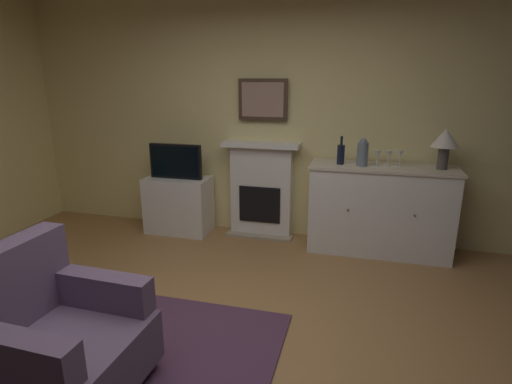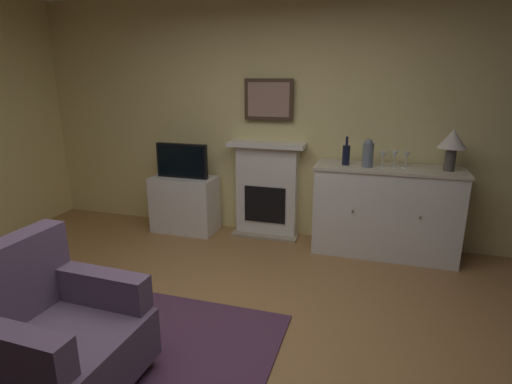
{
  "view_description": "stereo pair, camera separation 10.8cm",
  "coord_description": "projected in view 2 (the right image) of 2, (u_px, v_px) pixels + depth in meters",
  "views": [
    {
      "loc": [
        0.89,
        -2.16,
        1.82
      ],
      "look_at": [
        0.16,
        0.6,
        1.0
      ],
      "focal_mm": 28.56,
      "sensor_mm": 36.0,
      "label": 1
    },
    {
      "loc": [
        0.99,
        -2.13,
        1.82
      ],
      "look_at": [
        0.16,
        0.6,
        1.0
      ],
      "focal_mm": 28.56,
      "sensor_mm": 36.0,
      "label": 2
    }
  ],
  "objects": [
    {
      "name": "ground_plane",
      "position": [
        208.0,
        362.0,
        2.75
      ],
      "size": [
        6.27,
        4.79,
        0.1
      ],
      "primitive_type": "cube",
      "color": "#9E7042",
      "rests_on": "ground"
    },
    {
      "name": "wall_rear",
      "position": [
        288.0,
        119.0,
        4.54
      ],
      "size": [
        6.27,
        0.06,
        2.69
      ],
      "primitive_type": "cube",
      "color": "#EAD68C",
      "rests_on": "ground_plane"
    },
    {
      "name": "area_rug",
      "position": [
        73.0,
        367.0,
        2.63
      ],
      "size": [
        2.46,
        1.94,
        0.02
      ],
      "primitive_type": "cube",
      "color": "#4C2D47",
      "rests_on": "ground_plane"
    },
    {
      "name": "fireplace_unit",
      "position": [
        267.0,
        189.0,
        4.7
      ],
      "size": [
        0.87,
        0.3,
        1.1
      ],
      "color": "white",
      "rests_on": "ground_plane"
    },
    {
      "name": "framed_picture",
      "position": [
        269.0,
        100.0,
        4.46
      ],
      "size": [
        0.55,
        0.04,
        0.45
      ],
      "color": "#473323"
    },
    {
      "name": "sideboard_cabinet",
      "position": [
        385.0,
        211.0,
        4.19
      ],
      "size": [
        1.46,
        0.49,
        0.94
      ],
      "color": "white",
      "rests_on": "ground_plane"
    },
    {
      "name": "table_lamp",
      "position": [
        452.0,
        142.0,
        3.83
      ],
      "size": [
        0.26,
        0.26,
        0.4
      ],
      "color": "#4C4742",
      "rests_on": "sideboard_cabinet"
    },
    {
      "name": "wine_bottle",
      "position": [
        346.0,
        155.0,
        4.14
      ],
      "size": [
        0.08,
        0.08,
        0.29
      ],
      "color": "black",
      "rests_on": "sideboard_cabinet"
    },
    {
      "name": "wine_glass_left",
      "position": [
        383.0,
        156.0,
        4.0
      ],
      "size": [
        0.07,
        0.07,
        0.16
      ],
      "color": "silver",
      "rests_on": "sideboard_cabinet"
    },
    {
      "name": "wine_glass_center",
      "position": [
        395.0,
        155.0,
        4.02
      ],
      "size": [
        0.07,
        0.07,
        0.16
      ],
      "color": "silver",
      "rests_on": "sideboard_cabinet"
    },
    {
      "name": "wine_glass_right",
      "position": [
        406.0,
        156.0,
        3.99
      ],
      "size": [
        0.07,
        0.07,
        0.16
      ],
      "color": "silver",
      "rests_on": "sideboard_cabinet"
    },
    {
      "name": "vase_decorative",
      "position": [
        368.0,
        153.0,
        4.04
      ],
      "size": [
        0.11,
        0.11,
        0.28
      ],
      "color": "slate",
      "rests_on": "sideboard_cabinet"
    },
    {
      "name": "tv_cabinet",
      "position": [
        185.0,
        204.0,
        4.88
      ],
      "size": [
        0.75,
        0.42,
        0.66
      ],
      "color": "white",
      "rests_on": "ground_plane"
    },
    {
      "name": "tv_set",
      "position": [
        182.0,
        161.0,
        4.72
      ],
      "size": [
        0.62,
        0.07,
        0.4
      ],
      "color": "black",
      "rests_on": "tv_cabinet"
    },
    {
      "name": "armchair",
      "position": [
        53.0,
        334.0,
        2.35
      ],
      "size": [
        0.83,
        0.8,
        0.92
      ],
      "color": "#604C66",
      "rests_on": "ground_plane"
    }
  ]
}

